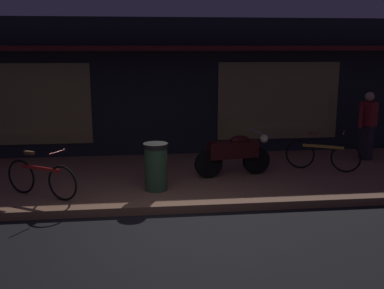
{
  "coord_description": "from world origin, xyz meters",
  "views": [
    {
      "loc": [
        -0.45,
        -6.76,
        2.93
      ],
      "look_at": [
        0.62,
        2.4,
        0.95
      ],
      "focal_mm": 43.51,
      "sensor_mm": 36.0,
      "label": 1
    }
  ],
  "objects_px": {
    "motorcycle": "(234,153)",
    "person_bystander": "(368,124)",
    "bicycle_extra": "(41,178)",
    "bicycle_parked": "(322,155)",
    "trash_bin": "(156,166)"
  },
  "relations": [
    {
      "from": "person_bystander",
      "to": "bicycle_parked",
      "type": "bearing_deg",
      "value": -149.47
    },
    {
      "from": "bicycle_extra",
      "to": "person_bystander",
      "type": "height_order",
      "value": "person_bystander"
    },
    {
      "from": "motorcycle",
      "to": "trash_bin",
      "type": "relative_size",
      "value": 1.82
    },
    {
      "from": "bicycle_extra",
      "to": "motorcycle",
      "type": "bearing_deg",
      "value": 14.61
    },
    {
      "from": "trash_bin",
      "to": "bicycle_parked",
      "type": "bearing_deg",
      "value": 15.09
    },
    {
      "from": "motorcycle",
      "to": "person_bystander",
      "type": "distance_m",
      "value": 3.71
    },
    {
      "from": "person_bystander",
      "to": "trash_bin",
      "type": "distance_m",
      "value": 5.6
    },
    {
      "from": "bicycle_parked",
      "to": "person_bystander",
      "type": "distance_m",
      "value": 1.78
    },
    {
      "from": "motorcycle",
      "to": "bicycle_extra",
      "type": "relative_size",
      "value": 1.19
    },
    {
      "from": "bicycle_extra",
      "to": "person_bystander",
      "type": "bearing_deg",
      "value": 15.62
    },
    {
      "from": "bicycle_parked",
      "to": "trash_bin",
      "type": "relative_size",
      "value": 1.6
    },
    {
      "from": "trash_bin",
      "to": "person_bystander",
      "type": "bearing_deg",
      "value": 19.76
    },
    {
      "from": "bicycle_parked",
      "to": "person_bystander",
      "type": "xyz_separation_m",
      "value": [
        1.47,
        0.87,
        0.52
      ]
    },
    {
      "from": "bicycle_parked",
      "to": "trash_bin",
      "type": "distance_m",
      "value": 3.92
    },
    {
      "from": "motorcycle",
      "to": "bicycle_extra",
      "type": "height_order",
      "value": "motorcycle"
    }
  ]
}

